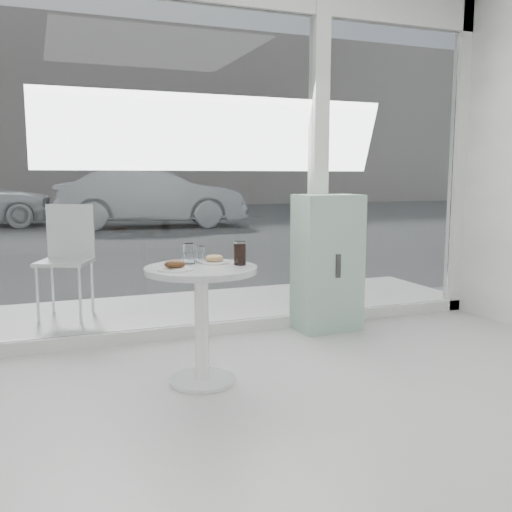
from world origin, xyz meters
name	(u,v)px	position (x,y,z in m)	size (l,w,h in m)	color
storefront	(230,131)	(0.07, 3.00, 1.71)	(5.00, 0.14, 3.00)	silver
main_table	(201,300)	(-0.50, 1.90, 0.55)	(0.72, 0.72, 0.77)	white
patio_deck	(198,310)	(0.00, 3.80, 0.03)	(5.60, 1.60, 0.05)	white
street	(88,222)	(0.00, 16.00, 0.00)	(40.00, 24.00, 0.00)	#353535
far_building	(65,114)	(0.00, 25.00, 4.00)	(40.00, 2.00, 8.00)	gray
mint_cabinet	(327,263)	(0.89, 2.78, 0.59)	(0.56, 0.39, 1.19)	#95BEAB
patio_chair	(67,253)	(-1.21, 3.94, 0.64)	(0.58, 0.58, 1.03)	white
car_silver	(152,197)	(1.45, 13.53, 0.80)	(1.69, 4.84, 1.59)	#9FA1A6
plate_fritter	(176,266)	(-0.68, 1.82, 0.80)	(0.22, 0.22, 0.07)	silver
plate_donut	(214,260)	(-0.38, 2.01, 0.79)	(0.20, 0.20, 0.05)	silver
water_tumbler_a	(189,255)	(-0.54, 2.06, 0.83)	(0.08, 0.08, 0.13)	white
water_tumbler_b	(200,255)	(-0.45, 2.10, 0.82)	(0.07, 0.07, 0.11)	white
cola_glass	(240,254)	(-0.24, 1.88, 0.84)	(0.08, 0.08, 0.15)	white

